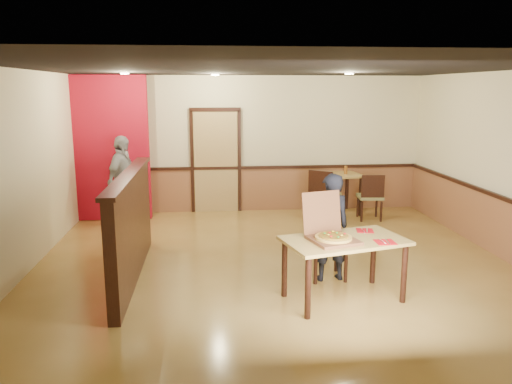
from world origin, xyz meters
The scene contains 26 objects.
floor centered at (0.00, 0.00, 0.00)m, with size 7.00×7.00×0.00m, color #B48E46.
ceiling centered at (0.00, 0.00, 2.80)m, with size 7.00×7.00×0.00m, color black.
wall_back centered at (0.00, 3.50, 1.40)m, with size 7.00×7.00×0.00m, color beige.
wall_left centered at (-3.50, 0.00, 1.40)m, with size 7.00×7.00×0.00m, color beige.
wainscot_back centered at (0.00, 3.47, 0.45)m, with size 7.00×0.04×0.90m, color #8F5A39.
chair_rail_back centered at (0.00, 3.45, 0.92)m, with size 7.00×0.06×0.06m, color black.
wainscot_right centered at (3.47, 0.00, 0.45)m, with size 0.04×7.00×0.90m, color #8F5A39.
chair_rail_right centered at (3.45, 0.00, 0.92)m, with size 0.06×7.00×0.06m, color black.
back_door centered at (-0.80, 3.46, 1.05)m, with size 0.90×0.06×2.10m, color tan.
booth_partition centered at (-2.00, -0.20, 0.74)m, with size 0.20×3.10×1.44m.
red_accent_panel centered at (-2.90, 3.00, 1.40)m, with size 1.60×0.20×2.78m, color #A80C21.
spot_a centered at (-2.30, 1.80, 2.78)m, with size 0.14×0.14×0.02m, color beige.
spot_b centered at (-0.80, 2.50, 2.78)m, with size 0.14×0.14×0.02m, color beige.
spot_c centered at (1.40, 1.50, 2.78)m, with size 0.14×0.14×0.02m, color beige.
main_table centered at (0.66, -1.20, 0.66)m, with size 1.59×1.16×0.77m.
diner_chair centered at (0.62, -0.40, 0.55)m, with size 0.53×0.53×1.02m.
side_chair_left centered at (1.24, 2.44, 0.56)m, with size 0.70×0.70×1.02m.
side_chair_right centered at (2.18, 2.43, 0.50)m, with size 0.49×0.49×0.92m.
side_table centered at (1.74, 3.05, 0.64)m, with size 0.90×0.90×0.83m.
diner centered at (0.64, -0.55, 0.73)m, with size 0.53×0.35×1.46m, color black.
passerby centered at (-2.56, 2.57, 0.84)m, with size 0.99×0.41×1.69m, color #92939A.
pizza_box centered at (0.48, -1.24, 0.84)m, with size 0.65×0.72×0.54m.
pizza centered at (0.49, -1.30, 0.82)m, with size 0.43×0.43×0.03m, color gold.
napkin_near centered at (1.09, -1.38, 0.77)m, with size 0.23×0.23×0.01m.
napkin_far centered at (1.01, -0.88, 0.77)m, with size 0.24×0.24×0.01m.
condiment centered at (1.83, 3.00, 0.91)m, with size 0.07×0.07×0.16m, color brown.
Camera 1 is at (-0.95, -6.80, 2.53)m, focal length 35.00 mm.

